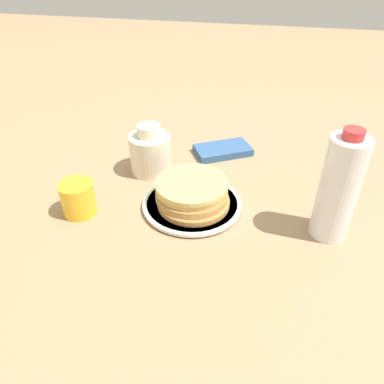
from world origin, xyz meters
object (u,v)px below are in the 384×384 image
Objects in this scene: pancake_stack at (192,192)px; water_bottle_near at (339,189)px; juice_glass at (78,198)px; plate at (192,204)px; cream_jug at (150,152)px.

water_bottle_near is (0.29, -0.03, 0.07)m from pancake_stack.
pancake_stack is at bearing 17.17° from juice_glass.
plate is 0.31m from water_bottle_near.
water_bottle_near is (0.29, -0.03, 0.10)m from plate.
plate is 1.28× the size of pancake_stack.
pancake_stack is 0.30m from water_bottle_near.
plate is 0.25m from juice_glass.
juice_glass is (-0.24, -0.07, -0.00)m from pancake_stack.
pancake_stack is 2.31× the size of juice_glass.
pancake_stack is at bearing 174.40° from water_bottle_near.
plate is at bearing -43.43° from cream_jug.
cream_jug is 0.46m from water_bottle_near.
water_bottle_near is (0.53, 0.05, 0.07)m from juice_glass.
water_bottle_near is at bearing -5.44° from plate.
juice_glass reaches higher than pancake_stack.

